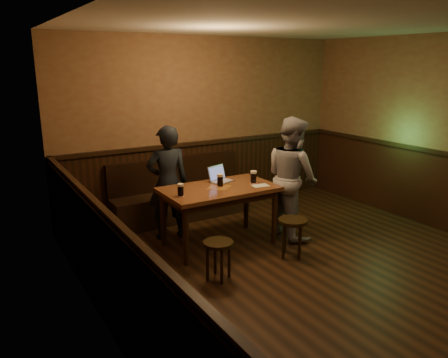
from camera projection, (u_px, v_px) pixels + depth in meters
The scene contains 12 objects.
room at pixel (327, 173), 4.85m from camera, with size 5.04×6.04×2.84m.
bench at pixel (180, 199), 6.86m from camera, with size 2.20×0.50×0.95m.
pub_table at pixel (219, 195), 5.75m from camera, with size 1.50×0.86×0.81m.
stool_left at pixel (218, 249), 4.88m from camera, with size 0.41×0.41×0.46m.
stool_right at pixel (293, 227), 5.46m from camera, with size 0.38×0.38×0.49m.
pint_left at pixel (181, 190), 5.33m from camera, with size 0.10×0.10×0.16m.
pint_mid at pixel (220, 180), 5.75m from camera, with size 0.11×0.11×0.17m.
pint_right at pixel (254, 177), 5.91m from camera, with size 0.11×0.11×0.17m.
laptop at pixel (220, 178), 5.99m from camera, with size 0.36×0.32×0.22m.
menu at pixel (260, 185), 5.80m from camera, with size 0.22×0.15×0.00m, color silver.
person_suit at pixel (168, 183), 5.97m from camera, with size 0.58×0.38×1.59m, color black.
person_grey at pixel (292, 177), 6.05m from camera, with size 0.82×0.64×1.69m, color gray.
Camera 1 is at (-3.41, -3.22, 2.38)m, focal length 35.00 mm.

